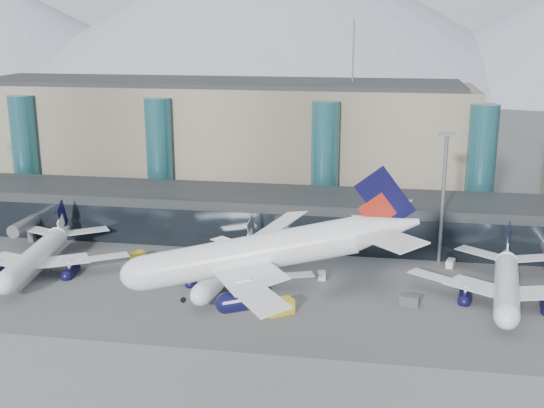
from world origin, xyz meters
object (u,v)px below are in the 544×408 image
Objects in this scene: lightmast_mid at (443,191)px; veh_d at (450,263)px; veh_h at (280,307)px; veh_g at (322,275)px; veh_a at (32,265)px; hero_jet at (277,242)px; jet_parked_mid at (232,260)px; veh_b at (138,256)px; jet_parked_right at (507,274)px; veh_c at (410,301)px; jet_parked_left at (41,246)px.

lightmast_mid is 13.99m from veh_d.
veh_g is at bearing 35.55° from veh_h.
veh_a is at bearing 117.29° from veh_d.
hero_jet is 16.94× the size of veh_g.
jet_parked_mid reaches higher than veh_b.
hero_jet reaches higher than jet_parked_right.
veh_c is at bearing -6.22° from veh_a.
veh_h is at bearing -112.56° from jet_parked_left.
jet_parked_right is at bearing -57.10° from lightmast_mid.
jet_parked_left is 53.43m from veh_g.
veh_h is (-26.82, -28.84, -13.22)m from lightmast_mid.
jet_parked_left is at bearing 127.63° from veh_h.
jet_parked_left is 49.94m from veh_h.
veh_h is (-36.91, -13.24, -3.06)m from jet_parked_right.
hero_jet is 45.20m from veh_g.
jet_parked_left is 11.18× the size of veh_c.
veh_b is 37.14m from veh_g.
veh_b is 0.62× the size of veh_h.
veh_b is 1.19× the size of veh_g.
veh_g is at bearing 83.11° from hero_jet.
jet_parked_mid is 0.92× the size of jet_parked_right.
jet_parked_mid reaches higher than veh_c.
jet_parked_left is 1.10× the size of jet_parked_mid.
jet_parked_left is 78.20m from veh_d.
jet_parked_left reaches higher than veh_d.
veh_c is 18.29m from veh_g.
hero_jet reaches higher than lightmast_mid.
veh_a is at bearing 129.09° from veh_h.
veh_d is at bearing -44.11° from lightmast_mid.
veh_c reaches higher than veh_b.
veh_a is (-38.95, -0.73, -3.14)m from jet_parked_mid.
jet_parked_mid is 32.36m from veh_c.
veh_c is at bearing 51.10° from veh_g.
veh_g is at bearing -93.78° from jet_parked_left.
lightmast_mid reaches higher than jet_parked_left.
veh_c is at bearing -94.57° from jet_parked_mid.
jet_parked_mid is 7.42× the size of veh_h.
veh_a is at bearing 135.49° from veh_b.
veh_a is at bearing 141.02° from hero_jet.
veh_c is 1.25× the size of veh_d.
veh_d is (25.49, 51.14, -19.56)m from hero_jet.
veh_d is (2.06, -2.00, -13.70)m from lightmast_mid.
veh_b is at bearing -172.06° from lightmast_mid.
jet_parked_mid is at bearing 98.77° from jet_parked_right.
veh_h is at bearing 118.39° from jet_parked_right.
lightmast_mid is 79.57m from veh_a.
hero_jet is at bearing -113.79° from lightmast_mid.
veh_c is at bearing 56.45° from hero_jet.
hero_jet reaches higher than jet_parked_mid.
veh_c is 21.74m from veh_d.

